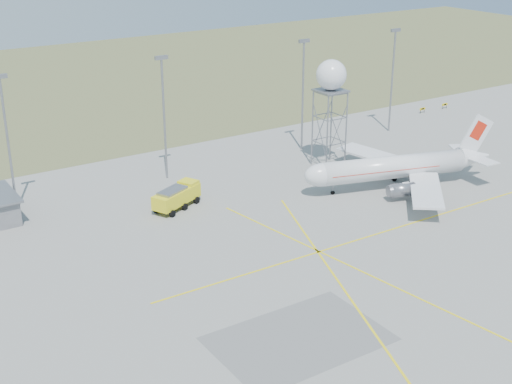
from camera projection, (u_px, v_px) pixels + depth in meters
grass_strip at (73, 85)px, 182.18m from camera, size 400.00×120.00×0.03m
mast_a at (7, 132)px, 102.36m from camera, size 2.20×0.50×20.50m
mast_b at (164, 108)px, 115.03m from camera, size 2.20×0.50×20.50m
mast_c at (303, 86)px, 129.21m from camera, size 2.20×0.50×20.50m
mast_d at (393, 72)px, 140.36m from camera, size 2.20×0.50×20.50m
taxi_sign_near at (423, 109)px, 157.07m from camera, size 1.60×0.17×1.20m
taxi_sign_far at (445, 105)px, 160.62m from camera, size 1.60×0.17×1.20m
airliner_main at (396, 167)px, 114.07m from camera, size 32.36×30.69×11.18m
radar_tower at (330, 107)px, 121.39m from camera, size 5.16×5.16×18.68m
fire_truck at (178, 197)px, 106.97m from camera, size 8.94×6.27×3.42m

